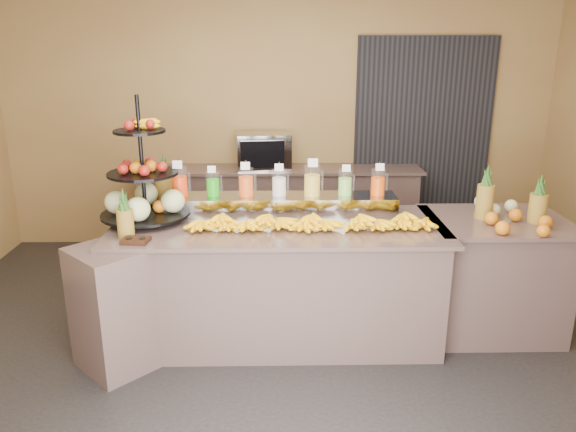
{
  "coord_description": "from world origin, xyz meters",
  "views": [
    {
      "loc": [
        -0.0,
        -3.7,
        2.26
      ],
      "look_at": [
        0.07,
        0.3,
        1.0
      ],
      "focal_mm": 35.0,
      "sensor_mm": 36.0,
      "label": 1
    }
  ],
  "objects_px": {
    "oven_warmer": "(263,151)",
    "right_fruit_pile": "(513,214)",
    "banana_heap": "(315,220)",
    "pitcher_tray": "(279,205)",
    "fruit_stand": "(150,190)",
    "condiment_caddy": "(136,240)"
  },
  "relations": [
    {
      "from": "pitcher_tray",
      "to": "oven_warmer",
      "type": "relative_size",
      "value": 3.25
    },
    {
      "from": "pitcher_tray",
      "to": "banana_heap",
      "type": "xyz_separation_m",
      "value": [
        0.26,
        -0.36,
        -0.01
      ]
    },
    {
      "from": "pitcher_tray",
      "to": "fruit_stand",
      "type": "relative_size",
      "value": 1.94
    },
    {
      "from": "oven_warmer",
      "to": "fruit_stand",
      "type": "bearing_deg",
      "value": -120.66
    },
    {
      "from": "pitcher_tray",
      "to": "banana_heap",
      "type": "height_order",
      "value": "banana_heap"
    },
    {
      "from": "banana_heap",
      "to": "oven_warmer",
      "type": "xyz_separation_m",
      "value": [
        -0.43,
        2.03,
        0.13
      ]
    },
    {
      "from": "right_fruit_pile",
      "to": "pitcher_tray",
      "type": "bearing_deg",
      "value": 169.76
    },
    {
      "from": "banana_heap",
      "to": "fruit_stand",
      "type": "height_order",
      "value": "fruit_stand"
    },
    {
      "from": "oven_warmer",
      "to": "banana_heap",
      "type": "bearing_deg",
      "value": -84.79
    },
    {
      "from": "oven_warmer",
      "to": "right_fruit_pile",
      "type": "bearing_deg",
      "value": -52.74
    },
    {
      "from": "condiment_caddy",
      "to": "oven_warmer",
      "type": "height_order",
      "value": "oven_warmer"
    },
    {
      "from": "condiment_caddy",
      "to": "oven_warmer",
      "type": "xyz_separation_m",
      "value": [
        0.82,
        2.32,
        0.18
      ]
    },
    {
      "from": "banana_heap",
      "to": "right_fruit_pile",
      "type": "bearing_deg",
      "value": 1.9
    },
    {
      "from": "banana_heap",
      "to": "right_fruit_pile",
      "type": "xyz_separation_m",
      "value": [
        1.49,
        0.05,
        0.02
      ]
    },
    {
      "from": "banana_heap",
      "to": "right_fruit_pile",
      "type": "relative_size",
      "value": 3.74
    },
    {
      "from": "fruit_stand",
      "to": "oven_warmer",
      "type": "height_order",
      "value": "fruit_stand"
    },
    {
      "from": "fruit_stand",
      "to": "oven_warmer",
      "type": "xyz_separation_m",
      "value": [
        0.81,
        1.82,
        -0.05
      ]
    },
    {
      "from": "pitcher_tray",
      "to": "right_fruit_pile",
      "type": "height_order",
      "value": "right_fruit_pile"
    },
    {
      "from": "banana_heap",
      "to": "condiment_caddy",
      "type": "height_order",
      "value": "banana_heap"
    },
    {
      "from": "pitcher_tray",
      "to": "right_fruit_pile",
      "type": "relative_size",
      "value": 3.66
    },
    {
      "from": "pitcher_tray",
      "to": "condiment_caddy",
      "type": "distance_m",
      "value": 1.18
    },
    {
      "from": "pitcher_tray",
      "to": "oven_warmer",
      "type": "height_order",
      "value": "oven_warmer"
    }
  ]
}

